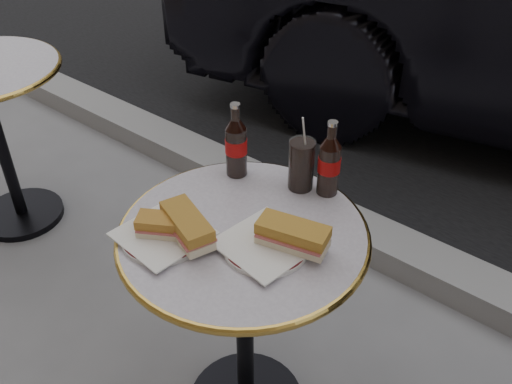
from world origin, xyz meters
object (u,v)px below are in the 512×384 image
Objects in this scene: cola_glass at (301,165)px; cola_bottle_right at (330,158)px; plate_left at (163,236)px; bistro_table at (245,329)px; cola_bottle_left at (236,140)px; plate_right at (266,246)px.

cola_bottle_right is at bearing 20.79° from cola_glass.
cola_glass reaches higher than plate_left.
cola_bottle_right is (0.07, 0.26, 0.47)m from bistro_table.
bistro_table is 0.54m from cola_bottle_right.
plate_left is 0.34m from cola_bottle_left.
cola_bottle_right reaches higher than plate_right.
bistro_table is at bearing 46.87° from plate_left.
plate_left is at bearing -109.80° from cola_glass.
bistro_table is 3.58× the size of plate_right.
plate_right is at bearing -10.01° from bistro_table.
bistro_table is 5.12× the size of cola_glass.
plate_left and plate_right have the same top height.
cola_glass is at bearing -159.21° from cola_bottle_right.
bistro_table is at bearing 169.99° from plate_right.
plate_right is 0.96× the size of cola_bottle_right.
cola_glass is (0.00, 0.23, 0.44)m from bistro_table.
cola_bottle_right is at bearing 92.08° from plate_right.
plate_right reaches higher than bistro_table.
cola_bottle_right reaches higher than cola_glass.
plate_right is 1.43× the size of cola_glass.
cola_bottle_left is at bearing 142.83° from plate_right.
bistro_table is at bearing -105.38° from cola_bottle_right.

